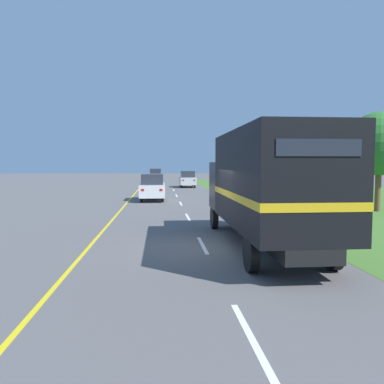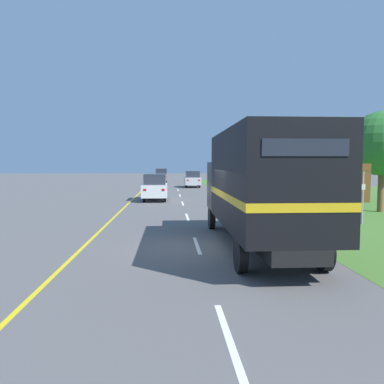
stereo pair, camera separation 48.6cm
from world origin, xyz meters
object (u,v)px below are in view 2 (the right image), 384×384
roadside_tree_mid (341,149)px  lead_car_silver_ahead (192,179)px  lead_car_white (155,187)px  horse_trailer_truck (259,185)px  roadside_tree_near (382,144)px  lead_car_grey_ahead (161,176)px  highway_sign (346,188)px

roadside_tree_mid → lead_car_silver_ahead: bearing=121.1°
lead_car_white → roadside_tree_mid: roadside_tree_mid is taller
horse_trailer_truck → roadside_tree_near: roadside_tree_near is taller
lead_car_grey_ahead → highway_sign: (8.97, -38.35, 0.63)m
horse_trailer_truck → lead_car_grey_ahead: 43.07m
lead_car_silver_ahead → roadside_tree_mid: roadside_tree_mid is taller
lead_car_white → roadside_tree_near: roadside_tree_near is taller
lead_car_grey_ahead → roadside_tree_near: size_ratio=0.76×
lead_car_silver_ahead → roadside_tree_near: bearing=-68.4°
horse_trailer_truck → lead_car_grey_ahead: (-3.95, 42.88, -1.01)m
lead_car_white → horse_trailer_truck: bearing=-76.6°
lead_car_white → lead_car_grey_ahead: size_ratio=1.00×
horse_trailer_truck → lead_car_silver_ahead: (-0.12, 31.89, -1.08)m
highway_sign → roadside_tree_mid: (4.81, 10.83, 2.13)m
highway_sign → roadside_tree_near: 6.20m
lead_car_grey_ahead → lead_car_white: bearing=-89.8°
horse_trailer_truck → lead_car_silver_ahead: bearing=90.2°
lead_car_white → roadside_tree_near: bearing=-30.3°
lead_car_grey_ahead → highway_sign: size_ratio=1.59×
lead_car_grey_ahead → roadside_tree_near: 36.65m
roadside_tree_near → highway_sign: bearing=-133.8°
lead_car_silver_ahead → roadside_tree_mid: size_ratio=0.66×
horse_trailer_truck → lead_car_white: horse_trailer_truck is taller
lead_car_white → roadside_tree_near: size_ratio=0.76×
roadside_tree_near → lead_car_grey_ahead: bearing=110.8°
lead_car_white → lead_car_silver_ahead: bearing=76.6°
lead_car_white → lead_car_silver_ahead: size_ratio=1.06×
lead_car_silver_ahead → highway_sign: highway_sign is taller
lead_car_white → lead_car_silver_ahead: 16.08m
highway_sign → lead_car_silver_ahead: bearing=100.6°
lead_car_silver_ahead → roadside_tree_near: 25.08m
lead_car_silver_ahead → roadside_tree_near: (9.16, -23.17, 2.86)m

